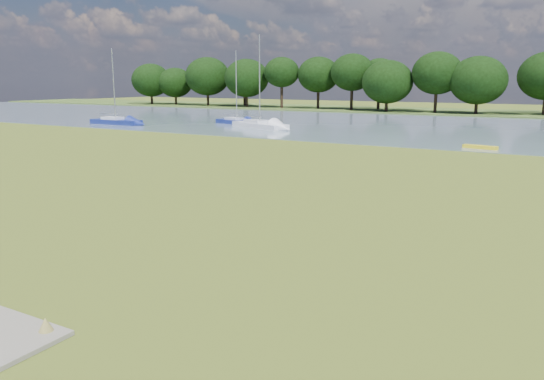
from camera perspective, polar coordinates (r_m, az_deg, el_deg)
The scene contains 7 objects.
ground at distance 22.66m, azimuth 0.55°, elevation -1.62°, with size 220.00×220.00×0.00m, color brown.
river at distance 62.39m, azimuth 19.93°, elevation 6.23°, with size 220.00×40.00×0.10m, color slate.
far_bank at distance 92.01m, azimuth 23.31°, elevation 7.54°, with size 220.00×20.00×0.40m, color #4C6626.
kayak at distance 43.97m, azimuth 21.48°, elevation 4.33°, with size 2.57×0.60×0.26m, color yellow.
sailboat_2 at distance 66.61m, azimuth -16.50°, elevation 7.24°, with size 6.84×1.93×8.80m.
sailboat_3 at distance 59.07m, azimuth -1.38°, elevation 7.19°, with size 7.95×4.86×9.95m.
sailboat_4 at distance 64.38m, azimuth -3.85°, elevation 7.51°, with size 6.57×3.76×8.61m.
Camera 1 is at (10.79, -19.22, 5.24)m, focal length 35.00 mm.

